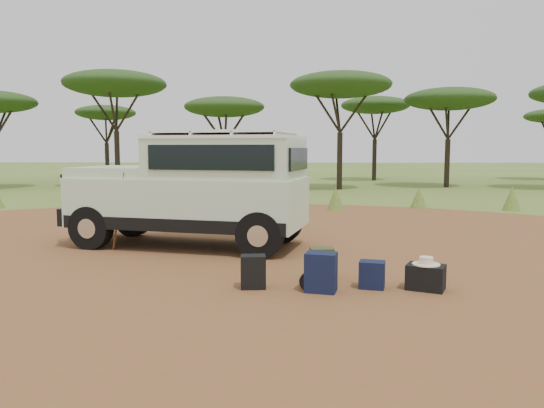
{
  "coord_description": "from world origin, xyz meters",
  "views": [
    {
      "loc": [
        1.43,
        -9.73,
        2.11
      ],
      "look_at": [
        1.08,
        0.84,
        1.0
      ],
      "focal_mm": 35.0,
      "sensor_mm": 36.0,
      "label": 1
    }
  ],
  "objects_px": {
    "walking_staff": "(119,212)",
    "hard_case": "(426,277)",
    "safari_vehicle": "(196,191)",
    "duffel_navy": "(372,275)",
    "backpack_black": "(253,272)",
    "backpack_navy": "(321,273)",
    "backpack_olive": "(322,264)"
  },
  "relations": [
    {
      "from": "backpack_olive",
      "to": "hard_case",
      "type": "height_order",
      "value": "backpack_olive"
    },
    {
      "from": "backpack_black",
      "to": "hard_case",
      "type": "distance_m",
      "value": 2.59
    },
    {
      "from": "safari_vehicle",
      "to": "hard_case",
      "type": "height_order",
      "value": "safari_vehicle"
    },
    {
      "from": "safari_vehicle",
      "to": "backpack_olive",
      "type": "distance_m",
      "value": 3.91
    },
    {
      "from": "backpack_navy",
      "to": "duffel_navy",
      "type": "distance_m",
      "value": 0.82
    },
    {
      "from": "safari_vehicle",
      "to": "duffel_navy",
      "type": "distance_m",
      "value": 4.8
    },
    {
      "from": "hard_case",
      "to": "backpack_black",
      "type": "bearing_deg",
      "value": -155.75
    },
    {
      "from": "duffel_navy",
      "to": "hard_case",
      "type": "height_order",
      "value": "duffel_navy"
    },
    {
      "from": "backpack_olive",
      "to": "hard_case",
      "type": "distance_m",
      "value": 1.64
    },
    {
      "from": "backpack_navy",
      "to": "backpack_olive",
      "type": "relative_size",
      "value": 1.15
    },
    {
      "from": "safari_vehicle",
      "to": "backpack_olive",
      "type": "xyz_separation_m",
      "value": [
        2.53,
        -2.83,
        -0.94
      ]
    },
    {
      "from": "walking_staff",
      "to": "duffel_navy",
      "type": "distance_m",
      "value": 5.57
    },
    {
      "from": "backpack_olive",
      "to": "backpack_navy",
      "type": "bearing_deg",
      "value": -100.57
    },
    {
      "from": "backpack_black",
      "to": "backpack_navy",
      "type": "height_order",
      "value": "backpack_navy"
    },
    {
      "from": "walking_staff",
      "to": "backpack_navy",
      "type": "relative_size",
      "value": 2.83
    },
    {
      "from": "walking_staff",
      "to": "hard_case",
      "type": "height_order",
      "value": "walking_staff"
    },
    {
      "from": "safari_vehicle",
      "to": "hard_case",
      "type": "xyz_separation_m",
      "value": [
        4.05,
        -3.44,
        -1.0
      ]
    },
    {
      "from": "duffel_navy",
      "to": "backpack_olive",
      "type": "bearing_deg",
      "value": 155.85
    },
    {
      "from": "walking_staff",
      "to": "backpack_olive",
      "type": "height_order",
      "value": "walking_staff"
    },
    {
      "from": "safari_vehicle",
      "to": "backpack_black",
      "type": "bearing_deg",
      "value": -54.01
    },
    {
      "from": "backpack_black",
      "to": "backpack_olive",
      "type": "relative_size",
      "value": 0.99
    },
    {
      "from": "backpack_black",
      "to": "backpack_navy",
      "type": "relative_size",
      "value": 0.87
    },
    {
      "from": "walking_staff",
      "to": "hard_case",
      "type": "relative_size",
      "value": 3.07
    },
    {
      "from": "walking_staff",
      "to": "safari_vehicle",
      "type": "bearing_deg",
      "value": -42.55
    },
    {
      "from": "safari_vehicle",
      "to": "backpack_olive",
      "type": "bearing_deg",
      "value": -35.22
    },
    {
      "from": "backpack_black",
      "to": "walking_staff",
      "type": "bearing_deg",
      "value": 129.65
    },
    {
      "from": "backpack_olive",
      "to": "walking_staff",
      "type": "bearing_deg",
      "value": 144.37
    },
    {
      "from": "safari_vehicle",
      "to": "duffel_navy",
      "type": "relative_size",
      "value": 12.76
    },
    {
      "from": "backpack_navy",
      "to": "hard_case",
      "type": "height_order",
      "value": "backpack_navy"
    },
    {
      "from": "safari_vehicle",
      "to": "backpack_navy",
      "type": "relative_size",
      "value": 9.13
    },
    {
      "from": "safari_vehicle",
      "to": "walking_staff",
      "type": "height_order",
      "value": "safari_vehicle"
    },
    {
      "from": "safari_vehicle",
      "to": "walking_staff",
      "type": "distance_m",
      "value": 1.65
    }
  ]
}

